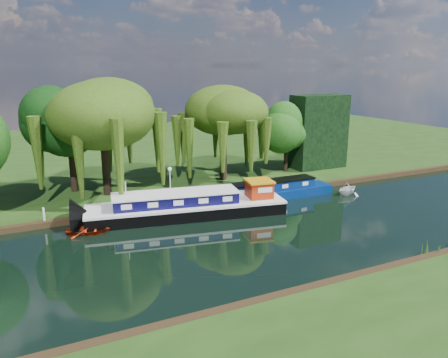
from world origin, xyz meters
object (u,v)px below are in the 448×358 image
red_dinghy (89,233)px  white_cruiser (347,194)px  narrowboat (270,192)px  dutch_barge (189,206)px

red_dinghy → white_cruiser: size_ratio=1.20×
narrowboat → red_dinghy: size_ratio=4.08×
red_dinghy → dutch_barge: bearing=-70.4°
dutch_barge → white_cruiser: (15.34, -0.79, -0.81)m
red_dinghy → narrowboat: bearing=-67.7°
dutch_barge → white_cruiser: size_ratio=6.29×
dutch_barge → white_cruiser: 15.38m
dutch_barge → red_dinghy: size_ratio=5.27×
red_dinghy → white_cruiser: white_cruiser is taller
narrowboat → white_cruiser: 7.45m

